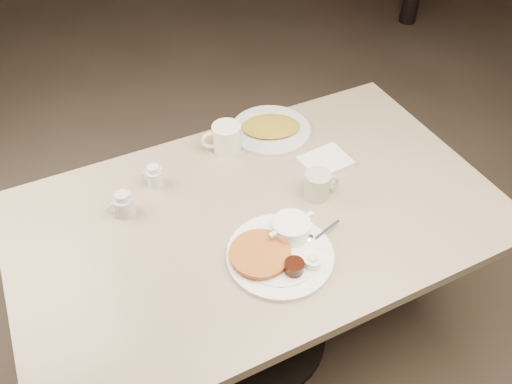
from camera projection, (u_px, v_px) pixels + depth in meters
name	position (u px, v px, depth m)	size (l,w,h in m)	color
room	(260.00, 12.00, 1.11)	(7.04, 8.04, 2.84)	#4C3F33
diner_table	(259.00, 246.00, 1.69)	(1.50, 0.90, 0.75)	tan
main_plate	(280.00, 249.00, 1.43)	(0.40, 0.35, 0.07)	white
coffee_mug_near	(318.00, 184.00, 1.59)	(0.12, 0.10, 0.09)	#BDBBA2
napkin	(325.00, 161.00, 1.72)	(0.17, 0.14, 0.02)	white
coffee_mug_far	(225.00, 138.00, 1.74)	(0.15, 0.12, 0.10)	white
creamer_left	(124.00, 204.00, 1.54)	(0.09, 0.08, 0.08)	silver
creamer_right	(154.00, 177.00, 1.63)	(0.07, 0.06, 0.08)	silver
hash_plate	(271.00, 129.00, 1.84)	(0.38, 0.38, 0.04)	silver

